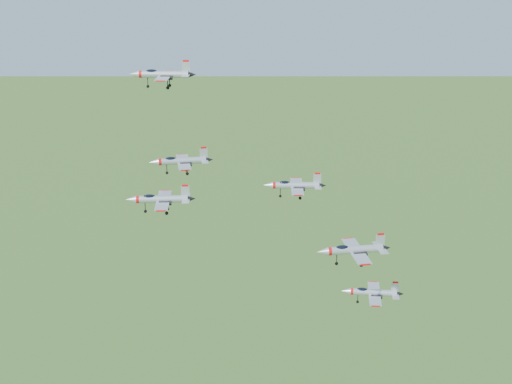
# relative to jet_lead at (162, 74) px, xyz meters

# --- Properties ---
(jet_lead) EXTENTS (12.60, 10.45, 3.37)m
(jet_lead) POSITION_rel_jet_lead_xyz_m (0.00, 0.00, 0.00)
(jet_lead) COLOR #B1B7BF
(jet_left_high) EXTENTS (11.08, 9.42, 3.01)m
(jet_left_high) POSITION_rel_jet_lead_xyz_m (5.92, -12.27, -12.89)
(jet_left_high) COLOR #B1B7BF
(jet_right_high) EXTENTS (11.10, 9.30, 2.97)m
(jet_right_high) POSITION_rel_jet_lead_xyz_m (5.61, -25.66, -15.10)
(jet_right_high) COLOR #B1B7BF
(jet_left_low) EXTENTS (12.15, 10.11, 3.25)m
(jet_left_low) POSITION_rel_jet_lead_xyz_m (25.05, 0.29, -20.90)
(jet_left_low) COLOR #B1B7BF
(jet_right_low) EXTENTS (12.27, 10.42, 3.33)m
(jet_right_low) POSITION_rel_jet_lead_xyz_m (36.46, -21.71, -23.92)
(jet_right_low) COLOR #B1B7BF
(jet_trail) EXTENTS (11.21, 9.21, 3.00)m
(jet_trail) POSITION_rel_jet_lead_xyz_m (40.34, -12.46, -36.27)
(jet_trail) COLOR #B1B7BF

